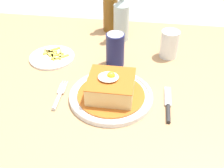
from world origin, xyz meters
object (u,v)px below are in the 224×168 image
object	(u,v)px
beer_bottle_clear	(121,17)
drinking_glass	(169,46)
main_plate	(111,96)
knife	(168,108)
soda_can	(115,50)
fork	(59,97)
beer_bottle_amber	(110,9)
side_plate_fries	(52,57)

from	to	relation	value
beer_bottle_clear	drinking_glass	xyz separation A→B (m)	(0.20, -0.11, -0.05)
main_plate	knife	bearing A→B (deg)	-9.24
soda_can	beer_bottle_clear	distance (m)	0.20
fork	knife	distance (m)	0.34
knife	beer_bottle_clear	distance (m)	0.47
fork	knife	bearing A→B (deg)	-0.43
beer_bottle_amber	drinking_glass	bearing A→B (deg)	-36.95
fork	drinking_glass	xyz separation A→B (m)	(0.34, 0.31, 0.04)
side_plate_fries	beer_bottle_clear	bearing A→B (deg)	38.31
drinking_glass	side_plate_fries	bearing A→B (deg)	-169.74
beer_bottle_amber	soda_can	bearing A→B (deg)	-77.97
main_plate	drinking_glass	world-z (taller)	drinking_glass
fork	beer_bottle_amber	size ratio (longest dim) A/B	0.53
fork	soda_can	size ratio (longest dim) A/B	1.14
knife	beer_bottle_amber	bearing A→B (deg)	116.63
main_plate	drinking_glass	xyz separation A→B (m)	(0.18, 0.28, 0.04)
fork	side_plate_fries	bearing A→B (deg)	112.65
knife	beer_bottle_clear	world-z (taller)	beer_bottle_clear
fork	beer_bottle_amber	xyz separation A→B (m)	(0.09, 0.50, 0.09)
main_plate	side_plate_fries	distance (m)	0.33
knife	drinking_glass	xyz separation A→B (m)	(0.00, 0.31, 0.04)
knife	drinking_glass	size ratio (longest dim) A/B	1.57
main_plate	side_plate_fries	xyz separation A→B (m)	(-0.26, 0.20, -0.00)
side_plate_fries	drinking_glass	bearing A→B (deg)	10.26
knife	soda_can	world-z (taller)	soda_can
soda_can	beer_bottle_amber	bearing A→B (deg)	102.03
main_plate	knife	size ratio (longest dim) A/B	1.59
knife	drinking_glass	bearing A→B (deg)	89.37
main_plate	fork	size ratio (longest dim) A/B	1.86
main_plate	soda_can	xyz separation A→B (m)	(-0.01, 0.19, 0.05)
side_plate_fries	beer_bottle_amber	bearing A→B (deg)	55.65
drinking_glass	side_plate_fries	size ratio (longest dim) A/B	0.62
beer_bottle_amber	main_plate	bearing A→B (deg)	-81.19
fork	beer_bottle_amber	world-z (taller)	beer_bottle_amber
main_plate	fork	world-z (taller)	main_plate
main_plate	beer_bottle_clear	distance (m)	0.40
knife	beer_bottle_amber	xyz separation A→B (m)	(-0.25, 0.50, 0.09)
fork	drinking_glass	distance (m)	0.46
beer_bottle_amber	drinking_glass	distance (m)	0.32
main_plate	drinking_glass	distance (m)	0.33
drinking_glass	side_plate_fries	distance (m)	0.45
drinking_glass	knife	bearing A→B (deg)	-90.63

